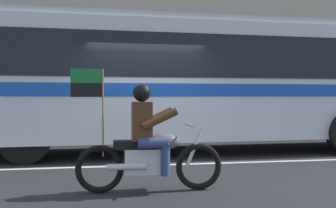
{
  "coord_description": "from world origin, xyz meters",
  "views": [
    {
      "loc": [
        -1.06,
        -8.58,
        1.37
      ],
      "look_at": [
        0.28,
        -1.0,
        1.24
      ],
      "focal_mm": 42.91,
      "sensor_mm": 36.0,
      "label": 1
    }
  ],
  "objects": [
    {
      "name": "ground_plane",
      "position": [
        0.0,
        0.0,
        0.0
      ],
      "size": [
        60.0,
        60.0,
        0.0
      ],
      "primitive_type": "plane",
      "color": "black"
    },
    {
      "name": "sidewalk_curb",
      "position": [
        0.0,
        5.1,
        0.07
      ],
      "size": [
        28.0,
        3.8,
        0.15
      ],
      "primitive_type": "cube",
      "color": "gray",
      "rests_on": "ground_plane"
    },
    {
      "name": "lane_center_stripe",
      "position": [
        0.0,
        -0.6,
        0.0
      ],
      "size": [
        26.6,
        0.14,
        0.01
      ],
      "primitive_type": "cube",
      "color": "silver",
      "rests_on": "ground_plane"
    },
    {
      "name": "office_building_facade",
      "position": [
        0.0,
        7.39,
        4.98
      ],
      "size": [
        28.0,
        0.89,
        9.94
      ],
      "color": "gray",
      "rests_on": "ground_plane"
    },
    {
      "name": "transit_bus",
      "position": [
        1.37,
        1.19,
        1.88
      ],
      "size": [
        12.61,
        3.01,
        3.22
      ],
      "color": "silver",
      "rests_on": "ground_plane"
    },
    {
      "name": "motorcycle_with_rider",
      "position": [
        -0.33,
        -2.81,
        0.67
      ],
      "size": [
        2.2,
        0.64,
        1.78
      ],
      "color": "black",
      "rests_on": "ground_plane"
    },
    {
      "name": "fire_hydrant",
      "position": [
        2.77,
        4.37,
        0.52
      ],
      "size": [
        0.22,
        0.3,
        0.75
      ],
      "color": "red",
      "rests_on": "sidewalk_curb"
    }
  ]
}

